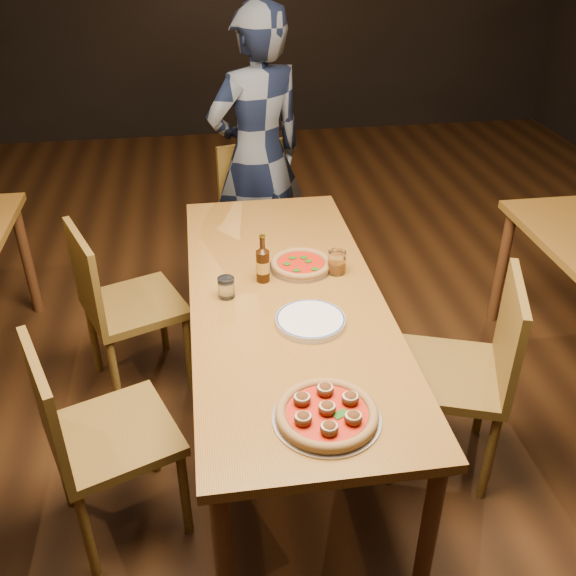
{
  "coord_description": "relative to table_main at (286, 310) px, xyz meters",
  "views": [
    {
      "loc": [
        -0.33,
        -2.24,
        2.18
      ],
      "look_at": [
        0.0,
        -0.05,
        0.82
      ],
      "focal_mm": 40.0,
      "sensor_mm": 36.0,
      "label": 1
    }
  ],
  "objects": [
    {
      "name": "table_main",
      "position": [
        0.0,
        0.0,
        0.0
      ],
      "size": [
        0.8,
        2.0,
        0.75
      ],
      "color": "brown",
      "rests_on": "ground"
    },
    {
      "name": "chair_main_sw",
      "position": [
        -0.68,
        0.48,
        -0.21
      ],
      "size": [
        0.57,
        0.57,
        0.94
      ],
      "primitive_type": null,
      "rotation": [
        0.0,
        0.0,
        1.95
      ],
      "color": "brown",
      "rests_on": "ground"
    },
    {
      "name": "chair_main_e",
      "position": [
        0.64,
        -0.27,
        -0.19
      ],
      "size": [
        0.58,
        0.58,
        0.97
      ],
      "primitive_type": null,
      "rotation": [
        0.0,
        0.0,
        -1.91
      ],
      "color": "brown",
      "rests_on": "ground"
    },
    {
      "name": "room_shell",
      "position": [
        0.0,
        0.0,
        1.18
      ],
      "size": [
        9.0,
        9.0,
        9.0
      ],
      "color": "black",
      "rests_on": "ground"
    },
    {
      "name": "pizza_margherita",
      "position": [
        0.1,
        0.23,
        0.09
      ],
      "size": [
        0.29,
        0.29,
        0.04
      ],
      "rotation": [
        0.0,
        0.0,
        0.1
      ],
      "color": "#B7B7BF",
      "rests_on": "table_main"
    },
    {
      "name": "pizza_meatball",
      "position": [
        0.02,
        -0.75,
        0.1
      ],
      "size": [
        0.35,
        0.35,
        0.06
      ],
      "rotation": [
        0.0,
        0.0,
        0.13
      ],
      "color": "#B7B7BF",
      "rests_on": "table_main"
    },
    {
      "name": "diner",
      "position": [
        0.03,
        1.36,
        0.19
      ],
      "size": [
        0.74,
        0.63,
        1.73
      ],
      "primitive_type": "imported",
      "rotation": [
        0.0,
        0.0,
        3.56
      ],
      "color": "black",
      "rests_on": "ground"
    },
    {
      "name": "chair_main_nw",
      "position": [
        -0.71,
        -0.41,
        -0.21
      ],
      "size": [
        0.57,
        0.57,
        0.94
      ],
      "primitive_type": null,
      "rotation": [
        0.0,
        0.0,
        1.94
      ],
      "color": "brown",
      "rests_on": "ground"
    },
    {
      "name": "ground",
      "position": [
        0.0,
        0.0,
        -0.68
      ],
      "size": [
        9.0,
        9.0,
        0.0
      ],
      "primitive_type": "plane",
      "color": "black"
    },
    {
      "name": "water_glass",
      "position": [
        -0.25,
        0.03,
        0.12
      ],
      "size": [
        0.07,
        0.07,
        0.09
      ],
      "primitive_type": "cylinder",
      "color": "white",
      "rests_on": "table_main"
    },
    {
      "name": "plate_stack",
      "position": [
        0.06,
        -0.21,
        0.08
      ],
      "size": [
        0.27,
        0.27,
        0.03
      ],
      "primitive_type": "cylinder",
      "color": "white",
      "rests_on": "table_main"
    },
    {
      "name": "beer_bottle",
      "position": [
        -0.08,
        0.14,
        0.15
      ],
      "size": [
        0.06,
        0.06,
        0.21
      ],
      "rotation": [
        0.0,
        0.0,
        -0.17
      ],
      "color": "black",
      "rests_on": "table_main"
    },
    {
      "name": "amber_glass",
      "position": [
        0.25,
        0.16,
        0.12
      ],
      "size": [
        0.08,
        0.08,
        0.1
      ],
      "primitive_type": "cylinder",
      "color": "#934C10",
      "rests_on": "table_main"
    },
    {
      "name": "chair_end",
      "position": [
        0.06,
        1.31,
        -0.21
      ],
      "size": [
        0.54,
        0.54,
        0.94
      ],
      "primitive_type": null,
      "rotation": [
        0.0,
        0.0,
        0.27
      ],
      "color": "brown",
      "rests_on": "ground"
    }
  ]
}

